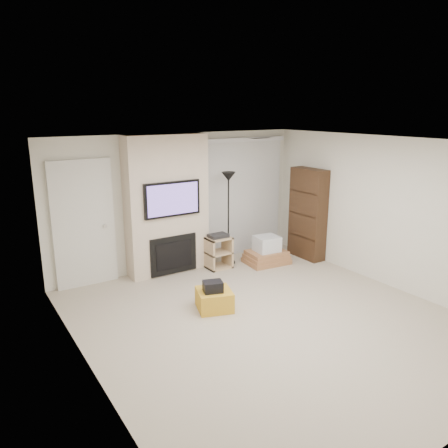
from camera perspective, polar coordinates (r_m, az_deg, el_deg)
floor at (r=6.42m, az=5.93°, el=-12.33°), size 5.00×5.50×0.00m
ceiling at (r=5.73m, az=6.60°, el=10.51°), size 5.00×5.50×0.00m
wall_back at (r=8.21m, az=-5.86°, el=3.01°), size 5.00×0.00×2.50m
wall_left at (r=4.86m, az=-17.52°, el=-6.01°), size 0.00×5.50×2.50m
wall_right at (r=7.73m, az=20.86°, el=1.36°), size 0.00×5.50×2.50m
hvac_vent at (r=6.61m, az=4.89°, el=11.09°), size 0.35×0.18×0.01m
ottoman at (r=6.64m, az=-1.27°, el=-9.84°), size 0.63×0.63×0.30m
black_bag at (r=6.51m, az=-1.46°, el=-8.17°), size 0.33×0.30×0.16m
fireplace_wall at (r=7.88m, az=-7.43°, el=2.36°), size 1.50×0.47×2.50m
entry_door at (r=7.60m, az=-17.86°, el=-0.11°), size 1.02×0.11×2.14m
vertical_blinds at (r=8.87m, az=2.39°, el=4.12°), size 1.98×0.10×2.37m
floor_lamp at (r=8.19m, az=0.59°, el=4.17°), size 0.26×0.26×1.78m
av_stand at (r=8.22m, az=-0.75°, el=-3.43°), size 0.45×0.38×0.66m
box_stack at (r=8.54m, az=5.58°, el=-3.78°), size 0.86×0.68×0.54m
bookshelf at (r=8.82m, az=10.88°, el=1.33°), size 0.30×0.80×1.80m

